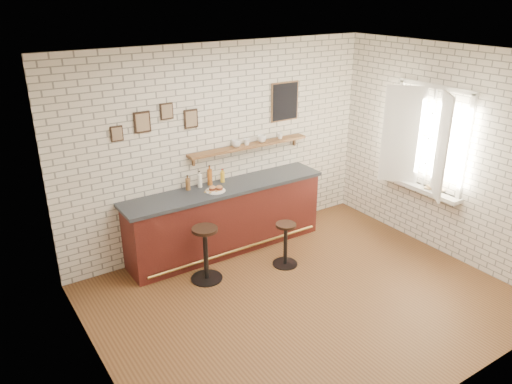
# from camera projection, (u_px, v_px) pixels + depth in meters

# --- Properties ---
(ground) EXTENTS (5.00, 5.00, 0.00)m
(ground) POSITION_uv_depth(u_px,v_px,m) (304.00, 299.00, 6.34)
(ground) COLOR brown
(ground) RESTS_ON ground
(bar_counter) EXTENTS (3.10, 0.65, 1.01)m
(bar_counter) POSITION_uv_depth(u_px,v_px,m) (226.00, 218.00, 7.38)
(bar_counter) COLOR #4E1914
(bar_counter) RESTS_ON ground
(sandwich_plate) EXTENTS (0.28, 0.28, 0.01)m
(sandwich_plate) POSITION_uv_depth(u_px,v_px,m) (215.00, 191.00, 7.03)
(sandwich_plate) COLOR white
(sandwich_plate) RESTS_ON bar_counter
(ciabatta_sandwich) EXTENTS (0.20, 0.14, 0.07)m
(ciabatta_sandwich) POSITION_uv_depth(u_px,v_px,m) (216.00, 188.00, 7.02)
(ciabatta_sandwich) COLOR tan
(ciabatta_sandwich) RESTS_ON sandwich_plate
(potato_chips) EXTENTS (0.26, 0.18, 0.00)m
(potato_chips) POSITION_uv_depth(u_px,v_px,m) (214.00, 191.00, 7.01)
(potato_chips) COLOR #C09343
(potato_chips) RESTS_ON sandwich_plate
(bitters_bottle_brown) EXTENTS (0.07, 0.07, 0.22)m
(bitters_bottle_brown) POSITION_uv_depth(u_px,v_px,m) (188.00, 184.00, 7.04)
(bitters_bottle_brown) COLOR brown
(bitters_bottle_brown) RESTS_ON bar_counter
(bitters_bottle_white) EXTENTS (0.06, 0.06, 0.25)m
(bitters_bottle_white) POSITION_uv_depth(u_px,v_px,m) (200.00, 181.00, 7.14)
(bitters_bottle_white) COLOR white
(bitters_bottle_white) RESTS_ON bar_counter
(bitters_bottle_amber) EXTENTS (0.07, 0.07, 0.30)m
(bitters_bottle_amber) POSITION_uv_depth(u_px,v_px,m) (210.00, 177.00, 7.21)
(bitters_bottle_amber) COLOR #9F5219
(bitters_bottle_amber) RESTS_ON bar_counter
(condiment_bottle_yellow) EXTENTS (0.06, 0.06, 0.20)m
(condiment_bottle_yellow) POSITION_uv_depth(u_px,v_px,m) (222.00, 176.00, 7.33)
(condiment_bottle_yellow) COLOR yellow
(condiment_bottle_yellow) RESTS_ON bar_counter
(bar_stool_left) EXTENTS (0.45, 0.45, 0.77)m
(bar_stool_left) POSITION_uv_depth(u_px,v_px,m) (206.00, 252.00, 6.62)
(bar_stool_left) COLOR black
(bar_stool_left) RESTS_ON ground
(bar_stool_right) EXTENTS (0.37, 0.37, 0.64)m
(bar_stool_right) POSITION_uv_depth(u_px,v_px,m) (285.00, 243.00, 7.01)
(bar_stool_right) COLOR black
(bar_stool_right) RESTS_ON ground
(wall_shelf) EXTENTS (2.00, 0.18, 0.18)m
(wall_shelf) POSITION_uv_depth(u_px,v_px,m) (249.00, 146.00, 7.45)
(wall_shelf) COLOR brown
(wall_shelf) RESTS_ON ground
(shelf_cup_a) EXTENTS (0.15, 0.15, 0.11)m
(shelf_cup_a) POSITION_uv_depth(u_px,v_px,m) (236.00, 144.00, 7.30)
(shelf_cup_a) COLOR white
(shelf_cup_a) RESTS_ON wall_shelf
(shelf_cup_b) EXTENTS (0.14, 0.14, 0.09)m
(shelf_cup_b) POSITION_uv_depth(u_px,v_px,m) (247.00, 142.00, 7.40)
(shelf_cup_b) COLOR white
(shelf_cup_b) RESTS_ON wall_shelf
(shelf_cup_c) EXTENTS (0.16, 0.16, 0.11)m
(shelf_cup_c) POSITION_uv_depth(u_px,v_px,m) (262.00, 139.00, 7.53)
(shelf_cup_c) COLOR white
(shelf_cup_c) RESTS_ON wall_shelf
(shelf_cup_d) EXTENTS (0.10, 0.10, 0.09)m
(shelf_cup_d) POSITION_uv_depth(u_px,v_px,m) (280.00, 136.00, 7.71)
(shelf_cup_d) COLOR white
(shelf_cup_d) RESTS_ON wall_shelf
(back_wall_decor) EXTENTS (2.96, 0.02, 0.56)m
(back_wall_decor) POSITION_uv_depth(u_px,v_px,m) (236.00, 109.00, 7.20)
(back_wall_decor) COLOR black
(back_wall_decor) RESTS_ON ground
(window_sill) EXTENTS (0.20, 1.35, 0.06)m
(window_sill) POSITION_uv_depth(u_px,v_px,m) (420.00, 188.00, 7.45)
(window_sill) COLOR white
(window_sill) RESTS_ON ground
(casement_window) EXTENTS (0.40, 1.30, 1.56)m
(casement_window) POSITION_uv_depth(u_px,v_px,m) (424.00, 140.00, 7.14)
(casement_window) COLOR white
(casement_window) RESTS_ON ground
(book_lower) EXTENTS (0.23, 0.26, 0.02)m
(book_lower) POSITION_uv_depth(u_px,v_px,m) (431.00, 190.00, 7.26)
(book_lower) COLOR tan
(book_lower) RESTS_ON window_sill
(book_upper) EXTENTS (0.28, 0.30, 0.02)m
(book_upper) POSITION_uv_depth(u_px,v_px,m) (430.00, 188.00, 7.27)
(book_upper) COLOR tan
(book_upper) RESTS_ON book_lower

